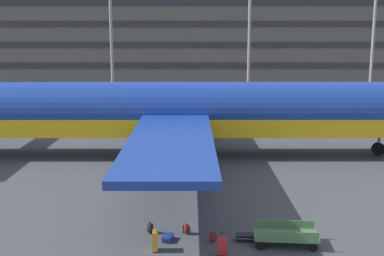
{
  "coord_description": "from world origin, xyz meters",
  "views": [
    {
      "loc": [
        0.85,
        -33.17,
        8.5
      ],
      "look_at": [
        0.65,
        -4.59,
        3.0
      ],
      "focal_mm": 45.52,
      "sensor_mm": 36.0,
      "label": 1
    }
  ],
  "objects_px": {
    "suitcase_purple": "(168,238)",
    "suitcase_red": "(222,246)",
    "backpack_laid_flat": "(150,228)",
    "backpack_orange": "(187,229)",
    "suitcase_black": "(246,237)",
    "suitcase_upright": "(155,240)",
    "airliner": "(185,112)",
    "backpack_small": "(213,237)",
    "baggage_cart": "(286,235)"
  },
  "relations": [
    {
      "from": "suitcase_black",
      "to": "baggage_cart",
      "type": "xyz_separation_m",
      "value": [
        1.58,
        -0.43,
        0.29
      ]
    },
    {
      "from": "airliner",
      "to": "suitcase_red",
      "type": "relative_size",
      "value": 43.76
    },
    {
      "from": "suitcase_black",
      "to": "backpack_small",
      "type": "distance_m",
      "value": 1.39
    },
    {
      "from": "suitcase_red",
      "to": "backpack_small",
      "type": "xyz_separation_m",
      "value": [
        -0.31,
        1.28,
        -0.2
      ]
    },
    {
      "from": "suitcase_black",
      "to": "backpack_orange",
      "type": "height_order",
      "value": "backpack_orange"
    },
    {
      "from": "suitcase_red",
      "to": "backpack_small",
      "type": "height_order",
      "value": "suitcase_red"
    },
    {
      "from": "suitcase_purple",
      "to": "suitcase_red",
      "type": "bearing_deg",
      "value": -31.77
    },
    {
      "from": "backpack_laid_flat",
      "to": "suitcase_red",
      "type": "bearing_deg",
      "value": -34.75
    },
    {
      "from": "suitcase_purple",
      "to": "suitcase_red",
      "type": "relative_size",
      "value": 0.76
    },
    {
      "from": "airliner",
      "to": "suitcase_upright",
      "type": "distance_m",
      "value": 16.0
    },
    {
      "from": "backpack_orange",
      "to": "baggage_cart",
      "type": "height_order",
      "value": "baggage_cart"
    },
    {
      "from": "backpack_laid_flat",
      "to": "backpack_small",
      "type": "relative_size",
      "value": 1.22
    },
    {
      "from": "suitcase_upright",
      "to": "backpack_laid_flat",
      "type": "distance_m",
      "value": 1.78
    },
    {
      "from": "backpack_laid_flat",
      "to": "backpack_orange",
      "type": "distance_m",
      "value": 1.62
    },
    {
      "from": "suitcase_purple",
      "to": "suitcase_upright",
      "type": "height_order",
      "value": "suitcase_upright"
    },
    {
      "from": "airliner",
      "to": "backpack_small",
      "type": "xyz_separation_m",
      "value": [
        1.51,
        -14.84,
        -2.94
      ]
    },
    {
      "from": "baggage_cart",
      "to": "suitcase_black",
      "type": "bearing_deg",
      "value": 164.9
    },
    {
      "from": "suitcase_black",
      "to": "backpack_orange",
      "type": "distance_m",
      "value": 2.58
    },
    {
      "from": "airliner",
      "to": "baggage_cart",
      "type": "bearing_deg",
      "value": -73.53
    },
    {
      "from": "airliner",
      "to": "backpack_laid_flat",
      "type": "relative_size",
      "value": 75.43
    },
    {
      "from": "airliner",
      "to": "backpack_orange",
      "type": "distance_m",
      "value": 14.36
    },
    {
      "from": "suitcase_red",
      "to": "backpack_orange",
      "type": "relative_size",
      "value": 1.91
    },
    {
      "from": "suitcase_purple",
      "to": "backpack_orange",
      "type": "distance_m",
      "value": 1.06
    },
    {
      "from": "suitcase_red",
      "to": "suitcase_black",
      "type": "relative_size",
      "value": 1.14
    },
    {
      "from": "suitcase_red",
      "to": "backpack_orange",
      "type": "distance_m",
      "value": 2.52
    },
    {
      "from": "suitcase_upright",
      "to": "suitcase_black",
      "type": "bearing_deg",
      "value": 15.62
    },
    {
      "from": "suitcase_red",
      "to": "suitcase_upright",
      "type": "xyz_separation_m",
      "value": [
        -2.67,
        0.37,
        0.05
      ]
    },
    {
      "from": "suitcase_black",
      "to": "suitcase_red",
      "type": "bearing_deg",
      "value": -127.08
    },
    {
      "from": "backpack_small",
      "to": "baggage_cart",
      "type": "bearing_deg",
      "value": -5.57
    },
    {
      "from": "backpack_laid_flat",
      "to": "suitcase_upright",
      "type": "bearing_deg",
      "value": -77.87
    },
    {
      "from": "airliner",
      "to": "backpack_orange",
      "type": "relative_size",
      "value": 83.5
    },
    {
      "from": "suitcase_upright",
      "to": "backpack_orange",
      "type": "xyz_separation_m",
      "value": [
        1.24,
        1.69,
        -0.22
      ]
    },
    {
      "from": "suitcase_purple",
      "to": "backpack_laid_flat",
      "type": "height_order",
      "value": "backpack_laid_flat"
    },
    {
      "from": "suitcase_purple",
      "to": "suitcase_upright",
      "type": "bearing_deg",
      "value": -114.21
    },
    {
      "from": "airliner",
      "to": "backpack_orange",
      "type": "height_order",
      "value": "airliner"
    },
    {
      "from": "airliner",
      "to": "backpack_small",
      "type": "distance_m",
      "value": 15.2
    },
    {
      "from": "airliner",
      "to": "baggage_cart",
      "type": "height_order",
      "value": "airliner"
    },
    {
      "from": "suitcase_red",
      "to": "backpack_small",
      "type": "distance_m",
      "value": 1.33
    },
    {
      "from": "suitcase_black",
      "to": "backpack_small",
      "type": "xyz_separation_m",
      "value": [
        -1.38,
        -0.14,
        0.06
      ]
    },
    {
      "from": "suitcase_purple",
      "to": "backpack_orange",
      "type": "relative_size",
      "value": 1.45
    },
    {
      "from": "airliner",
      "to": "suitcase_red",
      "type": "bearing_deg",
      "value": -83.55
    },
    {
      "from": "backpack_laid_flat",
      "to": "baggage_cart",
      "type": "relative_size",
      "value": 0.17
    },
    {
      "from": "backpack_laid_flat",
      "to": "baggage_cart",
      "type": "bearing_deg",
      "value": -11.07
    },
    {
      "from": "suitcase_upright",
      "to": "airliner",
      "type": "bearing_deg",
      "value": 86.93
    },
    {
      "from": "airliner",
      "to": "suitcase_black",
      "type": "height_order",
      "value": "airliner"
    },
    {
      "from": "suitcase_black",
      "to": "suitcase_upright",
      "type": "distance_m",
      "value": 3.89
    },
    {
      "from": "suitcase_upright",
      "to": "baggage_cart",
      "type": "height_order",
      "value": "suitcase_upright"
    },
    {
      "from": "backpack_small",
      "to": "suitcase_black",
      "type": "bearing_deg",
      "value": 5.67
    },
    {
      "from": "backpack_orange",
      "to": "baggage_cart",
      "type": "bearing_deg",
      "value": -14.77
    },
    {
      "from": "suitcase_black",
      "to": "backpack_orange",
      "type": "xyz_separation_m",
      "value": [
        -2.5,
        0.65,
        0.08
      ]
    }
  ]
}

